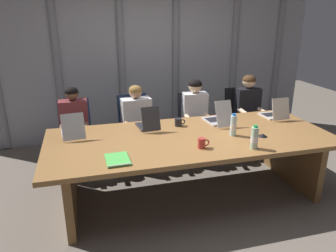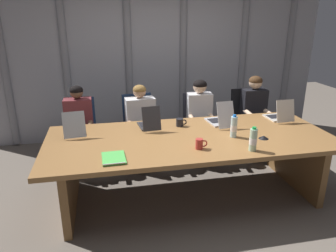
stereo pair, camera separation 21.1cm
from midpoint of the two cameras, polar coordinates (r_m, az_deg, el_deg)
ground_plane at (r=3.99m, az=5.35°, el=-12.09°), size 11.42×11.42×0.00m
conference_table at (r=3.71m, az=5.64°, el=-4.24°), size 3.22×1.35×0.76m
curtain_backdrop at (r=5.51m, az=-0.70°, el=12.73°), size 5.71×0.17×2.87m
laptop_left_end at (r=3.83m, az=-14.79°, el=-0.53°), size 0.29×0.44×0.29m
laptop_left_mid at (r=3.88m, az=-1.83°, el=0.44°), size 0.25×0.39×0.30m
laptop_center at (r=4.08m, az=10.64°, el=1.12°), size 0.26×0.48×0.32m
laptop_right_mid at (r=4.47m, az=20.41°, el=1.75°), size 0.26×0.38×0.29m
office_chair_left_end at (r=4.73m, az=-13.73°, el=-2.51°), size 0.60×0.60×0.94m
office_chair_left_mid at (r=4.76m, az=-3.62°, el=-1.75°), size 0.60×0.60×0.96m
office_chair_center at (r=4.95m, az=6.64°, el=-1.12°), size 0.60×0.60×0.92m
office_chair_right_mid at (r=5.24m, az=15.01°, el=-0.36°), size 0.60×0.60×0.96m
person_left_end at (r=4.47m, az=-14.26°, el=0.31°), size 0.38×0.55×1.17m
person_left_mid at (r=4.51m, az=-3.38°, el=0.96°), size 0.45×0.57×1.14m
person_center at (r=4.69m, az=7.03°, el=1.86°), size 0.40×0.57×1.18m
person_right_mid at (r=5.02m, az=16.40°, el=2.54°), size 0.40×0.57×1.20m
water_bottle_primary at (r=3.37m, az=16.63°, el=-2.40°), size 0.08×0.08×0.25m
water_bottle_secondary at (r=3.68m, az=13.23°, el=-0.17°), size 0.07×0.07×0.26m
coffee_mug_near at (r=3.96m, az=3.67°, el=0.63°), size 0.13×0.09×0.10m
coffee_mug_far at (r=3.32m, az=7.47°, el=-3.18°), size 0.13×0.08×0.11m
conference_mic_left_side at (r=3.75m, az=18.18°, el=-1.92°), size 0.11×0.11×0.03m
spiral_notepad at (r=3.11m, az=-7.70°, el=-5.71°), size 0.23×0.31×0.03m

